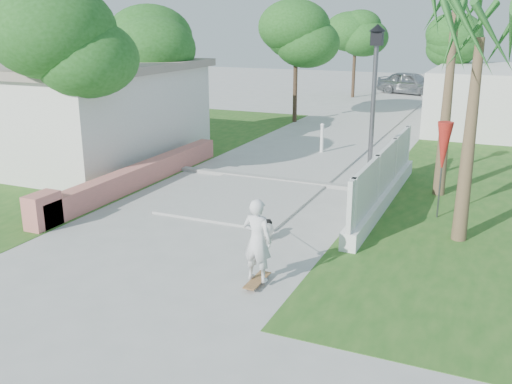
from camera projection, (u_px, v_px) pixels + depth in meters
The scene contains 21 objects.
ground at pixel (163, 253), 11.51m from camera, with size 90.00×90.00×0.00m, color #B7B7B2.
path_strip at pixel (377, 113), 29.05m from camera, with size 3.20×36.00×0.06m, color #B7B7B2.
curb at pixel (274, 179), 16.76m from camera, with size 6.50×0.25×0.10m, color #999993.
grass_left at pixel (120, 147), 21.22m from camera, with size 8.00×20.00×0.01m, color #25571B.
pink_wall at pixel (131, 179), 15.81m from camera, with size 0.45×8.20×0.80m.
house_left at pixel (57, 109), 19.39m from camera, with size 8.40×7.40×3.23m.
lattice_fence at pixel (384, 184), 14.44m from camera, with size 0.35×7.00×1.50m.
building_right at pixel (507, 99), 24.62m from camera, with size 6.00×8.00×2.60m, color silver.
street_lamp at pixel (373, 106), 14.53m from camera, with size 0.44×0.44×4.44m.
bollard at pixel (322, 138), 20.04m from camera, with size 0.14×0.14×1.09m.
patio_umbrella at pixel (443, 148), 13.13m from camera, with size 0.36×0.36×2.30m.
tree_left_near at pixel (72, 49), 14.76m from camera, with size 3.60×3.60×5.28m.
tree_left_mid at pixel (157, 51), 20.06m from camera, with size 3.20×3.20×4.85m.
tree_path_left at pixel (296, 37), 25.59m from camera, with size 3.40×3.40×5.23m.
tree_path_right at pixel (449, 44), 26.80m from camera, with size 3.00×3.00×4.79m.
tree_path_far at pixel (356, 33), 34.28m from camera, with size 3.20×3.20×5.17m.
palm_far at pixel (455, 22), 14.16m from camera, with size 1.80×1.80×5.30m.
palm_near at pixel (479, 50), 11.11m from camera, with size 1.80×1.80×4.70m.
skateboarder at pixel (259, 229), 10.81m from camera, with size 0.98×2.70×1.60m.
dog at pixel (267, 229), 12.21m from camera, with size 0.38×0.59×0.42m.
parked_car at pixel (411, 83), 36.31m from camera, with size 1.73×4.31×1.47m, color #A4A7AB.
Camera 1 is at (6.01, -9.02, 4.48)m, focal length 40.00 mm.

